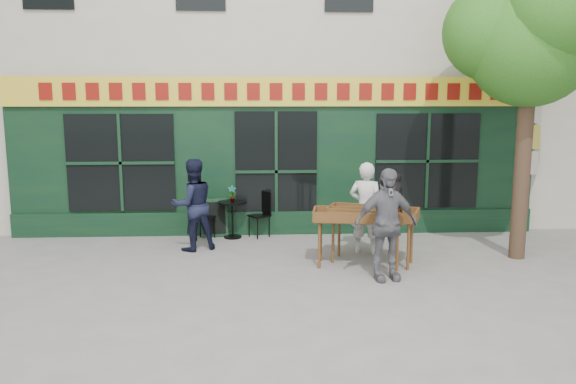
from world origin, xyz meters
name	(u,v)px	position (x,y,z in m)	size (l,w,h in m)	color
ground	(281,266)	(0.00, 0.00, 0.00)	(80.00, 80.00, 0.00)	slate
building	(271,17)	(0.00, 5.97, 4.97)	(14.00, 7.26, 10.00)	beige
street_tree	(533,24)	(4.34, 0.36, 4.11)	(3.05, 2.90, 5.60)	#382619
book_cart_center	(373,217)	(1.60, 0.10, 0.82)	(1.62, 1.14, 0.99)	brown
dog	(394,191)	(1.95, 0.05, 1.29)	(0.34, 0.60, 0.60)	black
woman	(366,208)	(1.60, 0.75, 0.86)	(0.62, 0.41, 1.71)	silver
book_cart_right	(358,219)	(1.32, -0.06, 0.82)	(1.58, 0.86, 0.99)	brown
man_right	(386,224)	(1.62, -0.81, 0.89)	(1.05, 0.44, 1.79)	slate
bistro_table	(232,212)	(-0.92, 2.06, 0.54)	(0.60, 0.60, 0.76)	black
bistro_chair_left	(201,213)	(-1.55, 1.97, 0.56)	(0.42, 0.41, 0.95)	black
bistro_chair_right	(263,210)	(-0.29, 2.16, 0.56)	(0.51, 0.51, 0.95)	black
potted_plant	(232,194)	(-0.92, 2.06, 0.93)	(0.18, 0.12, 0.33)	gray
man_left	(193,205)	(-1.62, 1.16, 0.87)	(0.85, 0.66, 1.74)	black
chalkboard	(214,218)	(-1.30, 2.19, 0.40)	(0.58, 0.26, 0.79)	black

